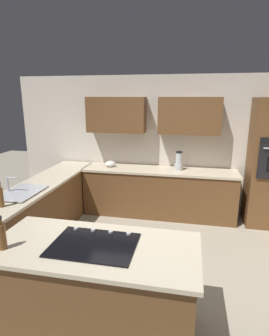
{
  "coord_description": "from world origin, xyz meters",
  "views": [
    {
      "loc": [
        -0.45,
        3.21,
        2.2
      ],
      "look_at": [
        0.44,
        -1.08,
        1.07
      ],
      "focal_mm": 29.52,
      "sensor_mm": 36.0,
      "label": 1
    }
  ],
  "objects": [
    {
      "name": "oil_bottle",
      "position": [
        1.13,
        1.31,
        1.03
      ],
      "size": [
        0.07,
        0.07,
        0.31
      ],
      "color": "brown",
      "rests_on": "island_top"
    },
    {
      "name": "island_base",
      "position": [
        0.36,
        1.09,
        0.43
      ],
      "size": [
        1.82,
        0.81,
        0.86
      ],
      "primitive_type": "cube",
      "color": "brown",
      "rests_on": "ground"
    },
    {
      "name": "wall_back",
      "position": [
        0.07,
        -2.05,
        1.44
      ],
      "size": [
        6.0,
        0.44,
        2.6
      ],
      "color": "silver",
      "rests_on": "ground"
    },
    {
      "name": "lower_cabinets_back",
      "position": [
        0.1,
        -1.72,
        0.43
      ],
      "size": [
        2.8,
        0.6,
        0.86
      ],
      "primitive_type": "cube",
      "color": "brown",
      "rests_on": "ground"
    },
    {
      "name": "mixing_bowl",
      "position": [
        1.05,
        -1.74,
        0.96
      ],
      "size": [
        0.2,
        0.2,
        0.11
      ],
      "primitive_type": "ellipsoid",
      "color": "white",
      "rests_on": "countertop_back"
    },
    {
      "name": "ground_plane",
      "position": [
        0.0,
        0.0,
        0.0
      ],
      "size": [
        14.0,
        14.0,
        0.0
      ],
      "primitive_type": "plane",
      "color": "#9E937F"
    },
    {
      "name": "blender",
      "position": [
        -0.25,
        -1.74,
        1.05
      ],
      "size": [
        0.15,
        0.15,
        0.35
      ],
      "color": "silver",
      "rests_on": "countertop_back"
    },
    {
      "name": "island_top",
      "position": [
        0.36,
        1.09,
        0.88
      ],
      "size": [
        1.9,
        0.89,
        0.04
      ],
      "primitive_type": "cube",
      "color": "beige",
      "rests_on": "island_base"
    },
    {
      "name": "lower_cabinets_side",
      "position": [
        1.82,
        -0.55,
        0.43
      ],
      "size": [
        0.6,
        2.9,
        0.86
      ],
      "primitive_type": "cube",
      "color": "brown",
      "rests_on": "ground"
    },
    {
      "name": "countertop_side",
      "position": [
        1.82,
        -0.55,
        0.88
      ],
      "size": [
        0.64,
        2.94,
        0.04
      ],
      "primitive_type": "cube",
      "color": "beige",
      "rests_on": "lower_cabinets_side"
    },
    {
      "name": "dish_soap_bottle",
      "position": [
        1.77,
        0.46,
        1.03
      ],
      "size": [
        0.06,
        0.06,
        0.32
      ],
      "color": "brown",
      "rests_on": "countertop_side"
    },
    {
      "name": "sink_unit",
      "position": [
        1.83,
        -0.02,
        0.92
      ],
      "size": [
        0.46,
        0.7,
        0.23
      ],
      "color": "#515456",
      "rests_on": "countertop_side"
    },
    {
      "name": "cooktop",
      "position": [
        0.36,
        1.09,
        0.91
      ],
      "size": [
        0.76,
        0.56,
        0.03
      ],
      "color": "black",
      "rests_on": "island_top"
    },
    {
      "name": "countertop_back",
      "position": [
        0.1,
        -1.72,
        0.88
      ],
      "size": [
        2.84,
        0.64,
        0.04
      ],
      "primitive_type": "cube",
      "color": "beige",
      "rests_on": "lower_cabinets_back"
    }
  ]
}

